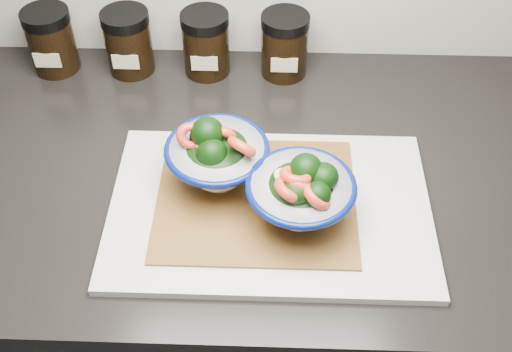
{
  "coord_description": "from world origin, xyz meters",
  "views": [
    {
      "loc": [
        0.13,
        0.77,
        1.59
      ],
      "look_at": [
        0.11,
        1.37,
        0.96
      ],
      "focal_mm": 45.0,
      "sensor_mm": 36.0,
      "label": 1
    }
  ],
  "objects_px": {
    "spice_jar_b": "(128,42)",
    "spice_jar_d": "(284,45)",
    "bowl_right": "(301,194)",
    "spice_jar_c": "(206,43)",
    "spice_jar_a": "(51,40)",
    "cutting_board": "(270,208)",
    "bowl_left": "(217,157)"
  },
  "relations": [
    {
      "from": "spice_jar_a",
      "to": "spice_jar_d",
      "type": "height_order",
      "value": "same"
    },
    {
      "from": "bowl_left",
      "to": "spice_jar_d",
      "type": "relative_size",
      "value": 1.31
    },
    {
      "from": "cutting_board",
      "to": "spice_jar_a",
      "type": "distance_m",
      "value": 0.51
    },
    {
      "from": "spice_jar_b",
      "to": "spice_jar_c",
      "type": "xyz_separation_m",
      "value": [
        0.13,
        0.0,
        0.0
      ]
    },
    {
      "from": "spice_jar_b",
      "to": "spice_jar_c",
      "type": "relative_size",
      "value": 1.0
    },
    {
      "from": "bowl_left",
      "to": "spice_jar_d",
      "type": "xyz_separation_m",
      "value": [
        0.09,
        0.28,
        -0.01
      ]
    },
    {
      "from": "bowl_right",
      "to": "spice_jar_a",
      "type": "relative_size",
      "value": 1.31
    },
    {
      "from": "bowl_right",
      "to": "bowl_left",
      "type": "bearing_deg",
      "value": 150.02
    },
    {
      "from": "spice_jar_a",
      "to": "bowl_left",
      "type": "bearing_deg",
      "value": -42.73
    },
    {
      "from": "bowl_left",
      "to": "spice_jar_d",
      "type": "height_order",
      "value": "bowl_left"
    },
    {
      "from": "spice_jar_a",
      "to": "spice_jar_d",
      "type": "distance_m",
      "value": 0.4
    },
    {
      "from": "spice_jar_a",
      "to": "spice_jar_d",
      "type": "xyz_separation_m",
      "value": [
        0.4,
        0.0,
        0.0
      ]
    },
    {
      "from": "bowl_right",
      "to": "spice_jar_c",
      "type": "distance_m",
      "value": 0.39
    },
    {
      "from": "spice_jar_a",
      "to": "spice_jar_c",
      "type": "height_order",
      "value": "same"
    },
    {
      "from": "spice_jar_b",
      "to": "spice_jar_d",
      "type": "distance_m",
      "value": 0.27
    },
    {
      "from": "bowl_left",
      "to": "bowl_right",
      "type": "relative_size",
      "value": 1.0
    },
    {
      "from": "bowl_right",
      "to": "spice_jar_b",
      "type": "xyz_separation_m",
      "value": [
        -0.29,
        0.35,
        -0.01
      ]
    },
    {
      "from": "bowl_left",
      "to": "spice_jar_a",
      "type": "bearing_deg",
      "value": 137.27
    },
    {
      "from": "spice_jar_a",
      "to": "spice_jar_c",
      "type": "xyz_separation_m",
      "value": [
        0.27,
        0.0,
        0.0
      ]
    },
    {
      "from": "cutting_board",
      "to": "spice_jar_d",
      "type": "bearing_deg",
      "value": 86.81
    },
    {
      "from": "spice_jar_d",
      "to": "spice_jar_b",
      "type": "bearing_deg",
      "value": 180.0
    },
    {
      "from": "spice_jar_a",
      "to": "spice_jar_b",
      "type": "bearing_deg",
      "value": 0.0
    },
    {
      "from": "bowl_right",
      "to": "spice_jar_b",
      "type": "height_order",
      "value": "bowl_right"
    },
    {
      "from": "bowl_right",
      "to": "spice_jar_a",
      "type": "height_order",
      "value": "bowl_right"
    },
    {
      "from": "bowl_right",
      "to": "spice_jar_b",
      "type": "bearing_deg",
      "value": 129.6
    },
    {
      "from": "cutting_board",
      "to": "bowl_right",
      "type": "distance_m",
      "value": 0.08
    },
    {
      "from": "bowl_left",
      "to": "spice_jar_c",
      "type": "bearing_deg",
      "value": 98.05
    },
    {
      "from": "spice_jar_a",
      "to": "spice_jar_b",
      "type": "relative_size",
      "value": 1.0
    },
    {
      "from": "spice_jar_b",
      "to": "spice_jar_d",
      "type": "relative_size",
      "value": 1.0
    },
    {
      "from": "cutting_board",
      "to": "bowl_left",
      "type": "relative_size",
      "value": 3.05
    },
    {
      "from": "bowl_right",
      "to": "spice_jar_a",
      "type": "distance_m",
      "value": 0.55
    },
    {
      "from": "bowl_left",
      "to": "spice_jar_d",
      "type": "distance_m",
      "value": 0.3
    }
  ]
}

